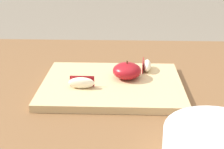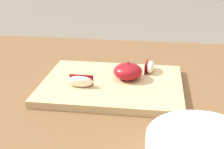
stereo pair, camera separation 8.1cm
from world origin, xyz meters
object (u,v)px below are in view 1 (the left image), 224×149
object	(u,v)px
apple_half_skin_up	(126,71)
apple_wedge_front	(82,83)
apple_wedge_near_knife	(147,65)
ceramic_fruit_bowl	(218,145)
cutting_board	(112,85)

from	to	relation	value
apple_half_skin_up	apple_wedge_front	distance (m)	0.13
apple_half_skin_up	apple_wedge_near_knife	size ratio (longest dim) A/B	1.15
apple_half_skin_up	apple_wedge_near_knife	bearing A→B (deg)	45.39
apple_wedge_front	ceramic_fruit_bowl	bearing A→B (deg)	-43.18
cutting_board	apple_half_skin_up	xyz separation A→B (m)	(0.04, 0.03, 0.03)
apple_wedge_near_knife	ceramic_fruit_bowl	bearing A→B (deg)	-75.21
cutting_board	apple_wedge_near_knife	size ratio (longest dim) A/B	5.45
apple_wedge_front	ceramic_fruit_bowl	distance (m)	0.37
apple_half_skin_up	ceramic_fruit_bowl	xyz separation A→B (m)	(0.16, -0.32, -0.01)
cutting_board	apple_wedge_near_knife	distance (m)	0.13
apple_half_skin_up	ceramic_fruit_bowl	distance (m)	0.36
apple_wedge_front	apple_wedge_near_knife	xyz separation A→B (m)	(0.17, 0.13, 0.00)
ceramic_fruit_bowl	cutting_board	bearing A→B (deg)	123.54
cutting_board	ceramic_fruit_bowl	distance (m)	0.35
ceramic_fruit_bowl	apple_wedge_near_knife	bearing A→B (deg)	104.79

